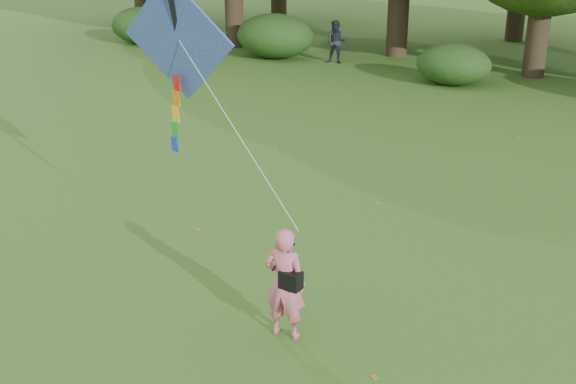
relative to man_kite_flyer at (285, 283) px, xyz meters
The scene contains 7 objects.
ground 0.95m from the man_kite_flyer, 83.65° to the right, with size 100.00×100.00×0.00m, color #265114.
man_kite_flyer is the anchor object (origin of this frame).
bystander_left 20.01m from the man_kite_flyer, 117.61° to the left, with size 0.82×0.64×1.69m, color #21262C.
crossbody_bag 0.16m from the man_kite_flyer, 14.61° to the right, with size 0.43×0.20×0.69m.
flying_kite 4.11m from the man_kite_flyer, 158.80° to the left, with size 3.95×1.46×3.14m.
shrub_band 17.16m from the man_kite_flyer, 92.24° to the left, with size 39.15×3.22×1.88m.
fallen_leaves 4.69m from the man_kite_flyer, 83.64° to the left, with size 8.54×13.52×0.01m.
Camera 1 is at (4.89, -7.01, 5.70)m, focal length 45.00 mm.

